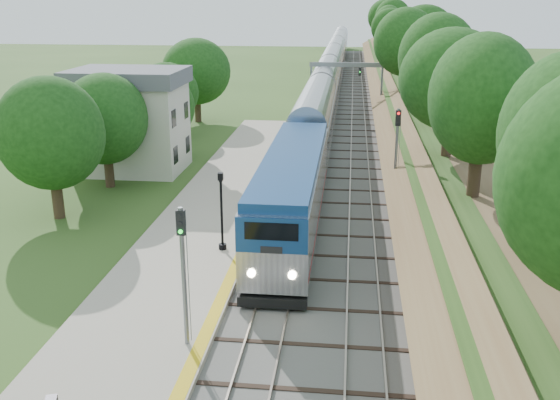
# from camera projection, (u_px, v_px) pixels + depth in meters

# --- Properties ---
(trackbed) EXTENTS (9.50, 170.00, 0.28)m
(trackbed) POSITION_uv_depth(u_px,v_px,m) (342.00, 109.00, 76.66)
(trackbed) COLOR #4C4944
(trackbed) RESTS_ON ground
(platform) EXTENTS (6.40, 68.00, 0.38)m
(platform) POSITION_uv_depth(u_px,v_px,m) (201.00, 235.00, 35.86)
(platform) COLOR #A89B87
(platform) RESTS_ON ground
(yellow_stripe) EXTENTS (0.55, 68.00, 0.01)m
(yellow_stripe) POSITION_uv_depth(u_px,v_px,m) (250.00, 234.00, 35.49)
(yellow_stripe) COLOR gold
(yellow_stripe) RESTS_ON platform
(embankment) EXTENTS (10.64, 170.00, 11.70)m
(embankment) POSITION_uv_depth(u_px,v_px,m) (412.00, 95.00, 75.17)
(embankment) COLOR brown
(embankment) RESTS_ON ground
(station_building) EXTENTS (8.60, 6.60, 8.00)m
(station_building) POSITION_uv_depth(u_px,v_px,m) (131.00, 120.00, 48.81)
(station_building) COLOR beige
(station_building) RESTS_ON ground
(signal_gantry) EXTENTS (8.40, 0.38, 6.20)m
(signal_gantry) POSITION_uv_depth(u_px,v_px,m) (346.00, 75.00, 70.40)
(signal_gantry) COLOR slate
(signal_gantry) RESTS_ON ground
(trees_behind_platform) EXTENTS (7.82, 53.32, 7.21)m
(trees_behind_platform) POSITION_uv_depth(u_px,v_px,m) (123.00, 141.00, 39.56)
(trees_behind_platform) COLOR #332316
(trees_behind_platform) RESTS_ON ground
(train) EXTENTS (3.16, 147.96, 4.64)m
(train) POSITION_uv_depth(u_px,v_px,m) (332.00, 71.00, 95.45)
(train) COLOR black
(train) RESTS_ON trackbed
(lamppost_far) EXTENTS (0.42, 0.42, 4.24)m
(lamppost_far) POSITION_uv_depth(u_px,v_px,m) (222.00, 216.00, 32.86)
(lamppost_far) COLOR black
(lamppost_far) RESTS_ON platform
(signal_platform) EXTENTS (0.33, 0.26, 5.62)m
(signal_platform) POSITION_uv_depth(u_px,v_px,m) (183.00, 262.00, 23.31)
(signal_platform) COLOR slate
(signal_platform) RESTS_ON platform
(signal_farside) EXTENTS (0.35, 0.27, 6.29)m
(signal_farside) POSITION_uv_depth(u_px,v_px,m) (397.00, 146.00, 40.80)
(signal_farside) COLOR slate
(signal_farside) RESTS_ON ground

